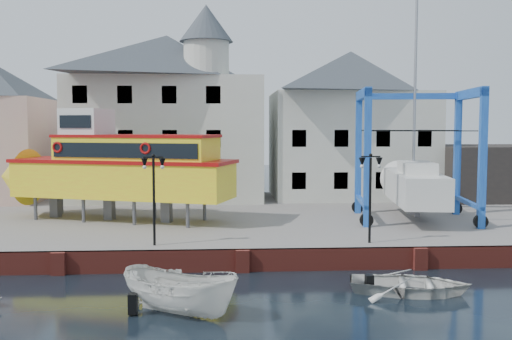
{
  "coord_description": "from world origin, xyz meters",
  "views": [
    {
      "loc": [
        -0.82,
        -24.82,
        6.45
      ],
      "look_at": [
        1.0,
        7.0,
        4.0
      ],
      "focal_mm": 40.0,
      "sensor_mm": 36.0,
      "label": 1
    }
  ],
  "objects": [
    {
      "name": "tour_boat",
      "position": [
        -7.47,
        8.65,
        4.05
      ],
      "size": [
        15.2,
        8.16,
        6.47
      ],
      "rotation": [
        0.0,
        0.0,
        -0.33
      ],
      "color": "#59595E",
      "rests_on": "hardstanding"
    },
    {
      "name": "lamp_post_left",
      "position": [
        -4.0,
        1.2,
        4.17
      ],
      "size": [
        1.12,
        0.32,
        4.2
      ],
      "color": "black",
      "rests_on": "hardstanding"
    },
    {
      "name": "travel_lift",
      "position": [
        10.37,
        8.3,
        3.42
      ],
      "size": [
        7.44,
        9.86,
        14.53
      ],
      "rotation": [
        0.0,
        0.0,
        -0.14
      ],
      "color": "#163A9D",
      "rests_on": "hardstanding"
    },
    {
      "name": "building_white_main",
      "position": [
        -4.87,
        18.39,
        7.34
      ],
      "size": [
        14.0,
        8.3,
        14.0
      ],
      "color": "beige",
      "rests_on": "hardstanding"
    },
    {
      "name": "lamp_post_right",
      "position": [
        6.0,
        1.2,
        4.17
      ],
      "size": [
        1.12,
        0.32,
        4.2
      ],
      "color": "black",
      "rests_on": "hardstanding"
    },
    {
      "name": "ground",
      "position": [
        0.0,
        0.0,
        0.0
      ],
      "size": [
        140.0,
        140.0,
        0.0
      ],
      "primitive_type": "plane",
      "color": "black",
      "rests_on": "ground"
    },
    {
      "name": "motorboat_a",
      "position": [
        -2.34,
        -5.56,
        0.0
      ],
      "size": [
        4.86,
        3.91,
        1.79
      ],
      "primitive_type": "imported",
      "rotation": [
        0.0,
        0.0,
        1.02
      ],
      "color": "silver",
      "rests_on": "ground"
    },
    {
      "name": "shed_dark",
      "position": [
        19.0,
        17.0,
        3.0
      ],
      "size": [
        8.0,
        7.0,
        4.0
      ],
      "primitive_type": "cube",
      "color": "black",
      "rests_on": "hardstanding"
    },
    {
      "name": "quay_wall",
      "position": [
        -0.0,
        0.1,
        0.5
      ],
      "size": [
        44.0,
        0.47,
        1.0
      ],
      "color": "maroon",
      "rests_on": "ground"
    },
    {
      "name": "building_white_right",
      "position": [
        9.0,
        19.0,
        6.6
      ],
      "size": [
        12.0,
        8.0,
        11.2
      ],
      "color": "beige",
      "rests_on": "hardstanding"
    },
    {
      "name": "motorboat_b",
      "position": [
        6.36,
        -3.58,
        0.0
      ],
      "size": [
        5.21,
        4.26,
        0.94
      ],
      "primitive_type": "imported",
      "rotation": [
        0.0,
        0.0,
        1.33
      ],
      "color": "silver",
      "rests_on": "ground"
    },
    {
      "name": "hardstanding",
      "position": [
        0.0,
        11.0,
        0.5
      ],
      "size": [
        44.0,
        22.0,
        1.0
      ],
      "primitive_type": "cube",
      "color": "slate",
      "rests_on": "ground"
    }
  ]
}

